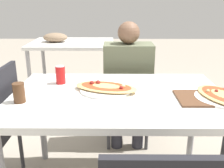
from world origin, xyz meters
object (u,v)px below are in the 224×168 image
at_px(dining_table, 118,104).
at_px(drink_glass, 19,93).
at_px(person_seated, 128,75).
at_px(pizza_second, 222,96).
at_px(pizza_main, 106,88).
at_px(chair_far_seated, 127,89).
at_px(soda_can, 60,75).

relative_size(dining_table, drink_glass, 11.71).
distance_m(person_seated, pizza_second, 0.91).
distance_m(pizza_main, drink_glass, 0.53).
distance_m(chair_far_seated, pizza_second, 1.04).
bearing_deg(pizza_main, drink_glass, -157.90).
bearing_deg(soda_can, pizza_second, -15.99).
xyz_separation_m(dining_table, person_seated, (0.10, 0.66, -0.01)).
relative_size(person_seated, drink_glass, 9.81).
height_order(dining_table, soda_can, soda_can).
distance_m(chair_far_seated, pizza_main, 0.78).
bearing_deg(soda_can, chair_far_seated, 48.93).
bearing_deg(pizza_second, pizza_main, 168.08).
xyz_separation_m(pizza_main, pizza_second, (0.69, -0.15, 0.00)).
height_order(dining_table, pizza_main, pizza_main).
relative_size(soda_can, drink_glass, 1.09).
height_order(person_seated, soda_can, person_seated).
bearing_deg(person_seated, pizza_second, 124.98).
height_order(chair_far_seated, pizza_second, chair_far_seated).
distance_m(soda_can, pizza_second, 1.06).
distance_m(dining_table, chair_far_seated, 0.80).
xyz_separation_m(chair_far_seated, soda_can, (-0.49, -0.57, 0.30)).
distance_m(dining_table, soda_can, 0.47).
bearing_deg(pizza_main, soda_can, 155.76).
xyz_separation_m(person_seated, drink_glass, (-0.67, -0.80, 0.13)).
bearing_deg(person_seated, dining_table, 81.79).
bearing_deg(person_seated, chair_far_seated, -90.00).
xyz_separation_m(chair_far_seated, pizza_second, (0.52, -0.86, 0.26)).
bearing_deg(drink_glass, soda_can, 63.58).
bearing_deg(pizza_second, drink_glass, -177.44).
bearing_deg(drink_glass, dining_table, 13.15).
bearing_deg(soda_can, pizza_main, -24.24).
height_order(person_seated, pizza_main, person_seated).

